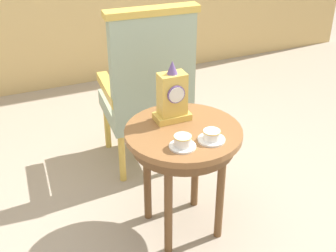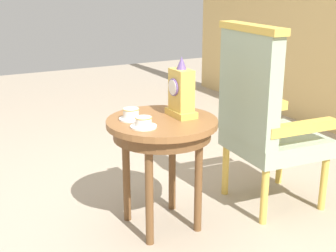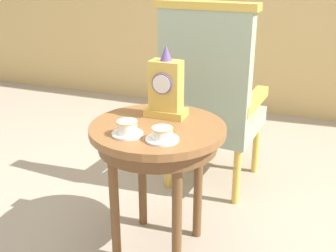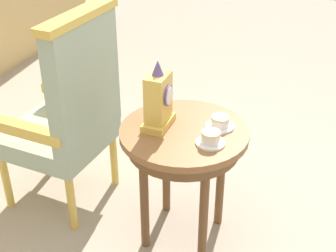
# 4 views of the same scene
# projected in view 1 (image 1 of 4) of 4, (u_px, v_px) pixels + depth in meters

# --- Properties ---
(ground_plane) EXTENTS (10.00, 10.00, 0.00)m
(ground_plane) POSITION_uv_depth(u_px,v_px,m) (170.00, 229.00, 2.71)
(ground_plane) COLOR tan
(side_table) EXTENTS (0.62, 0.62, 0.65)m
(side_table) POSITION_uv_depth(u_px,v_px,m) (184.00, 144.00, 2.46)
(side_table) COLOR brown
(side_table) RESTS_ON ground
(teacup_left) EXTENTS (0.13, 0.13, 0.06)m
(teacup_left) POSITION_uv_depth(u_px,v_px,m) (183.00, 142.00, 2.26)
(teacup_left) COLOR white
(teacup_left) RESTS_ON side_table
(teacup_right) EXTENTS (0.14, 0.14, 0.06)m
(teacup_right) POSITION_uv_depth(u_px,v_px,m) (212.00, 136.00, 2.31)
(teacup_right) COLOR white
(teacup_right) RESTS_ON side_table
(mantel_clock) EXTENTS (0.19, 0.11, 0.34)m
(mantel_clock) POSITION_uv_depth(u_px,v_px,m) (172.00, 97.00, 2.45)
(mantel_clock) COLOR gold
(mantel_clock) RESTS_ON side_table
(armchair) EXTENTS (0.58, 0.57, 1.14)m
(armchair) POSITION_uv_depth(u_px,v_px,m) (148.00, 88.00, 2.99)
(armchair) COLOR #9EB299
(armchair) RESTS_ON ground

